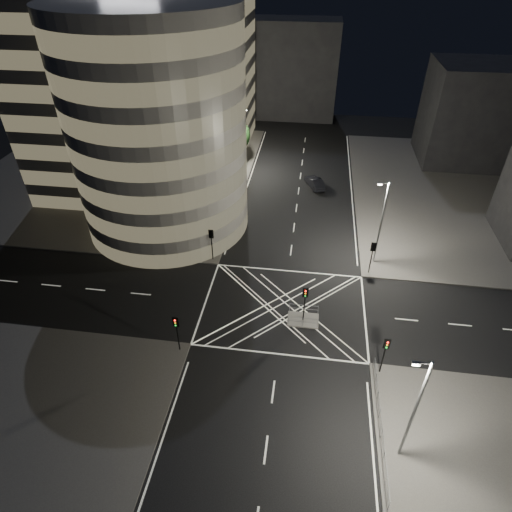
# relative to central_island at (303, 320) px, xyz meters

# --- Properties ---
(ground) EXTENTS (120.00, 120.00, 0.00)m
(ground) POSITION_rel_central_island_xyz_m (-2.00, 1.50, -0.07)
(ground) COLOR black
(ground) RESTS_ON ground
(sidewalk_far_left) EXTENTS (42.00, 42.00, 0.15)m
(sidewalk_far_left) POSITION_rel_central_island_xyz_m (-31.00, 28.50, 0.00)
(sidewalk_far_left) COLOR #4D4A48
(sidewalk_far_left) RESTS_ON ground
(sidewalk_far_right) EXTENTS (42.00, 42.00, 0.15)m
(sidewalk_far_right) POSITION_rel_central_island_xyz_m (27.00, 28.50, 0.00)
(sidewalk_far_right) COLOR #4D4A48
(sidewalk_far_right) RESTS_ON ground
(central_island) EXTENTS (3.00, 2.00, 0.15)m
(central_island) POSITION_rel_central_island_xyz_m (0.00, 0.00, 0.00)
(central_island) COLOR slate
(central_island) RESTS_ON ground
(office_tower_curved) EXTENTS (30.00, 29.00, 27.20)m
(office_tower_curved) POSITION_rel_central_island_xyz_m (-22.74, 20.24, 12.58)
(office_tower_curved) COLOR gray
(office_tower_curved) RESTS_ON sidewalk_far_left
(office_block_rear) EXTENTS (24.00, 16.00, 22.00)m
(office_block_rear) POSITION_rel_central_island_xyz_m (-24.00, 43.50, 11.07)
(office_block_rear) COLOR gray
(office_block_rear) RESTS_ON sidewalk_far_left
(building_right_far) EXTENTS (14.00, 12.00, 15.00)m
(building_right_far) POSITION_rel_central_island_xyz_m (24.00, 41.50, 7.58)
(building_right_far) COLOR black
(building_right_far) RESTS_ON sidewalk_far_right
(building_far_end) EXTENTS (18.00, 8.00, 18.00)m
(building_far_end) POSITION_rel_central_island_xyz_m (-6.00, 59.50, 8.93)
(building_far_end) COLOR black
(building_far_end) RESTS_ON ground
(tree_a) EXTENTS (4.66, 4.66, 7.55)m
(tree_a) POSITION_rel_central_island_xyz_m (-12.50, 10.50, 4.94)
(tree_a) COLOR black
(tree_a) RESTS_ON sidewalk_far_left
(tree_b) EXTENTS (4.54, 4.54, 7.27)m
(tree_b) POSITION_rel_central_island_xyz_m (-12.50, 16.50, 4.72)
(tree_b) COLOR black
(tree_b) RESTS_ON sidewalk_far_left
(tree_c) EXTENTS (4.37, 4.37, 7.30)m
(tree_c) POSITION_rel_central_island_xyz_m (-12.50, 22.50, 4.85)
(tree_c) COLOR black
(tree_c) RESTS_ON sidewalk_far_left
(tree_d) EXTENTS (5.01, 5.01, 7.45)m
(tree_d) POSITION_rel_central_island_xyz_m (-12.50, 28.50, 4.64)
(tree_d) COLOR black
(tree_d) RESTS_ON sidewalk_far_left
(tree_e) EXTENTS (4.19, 4.19, 7.11)m
(tree_e) POSITION_rel_central_island_xyz_m (-12.50, 34.50, 4.76)
(tree_e) COLOR black
(tree_e) RESTS_ON sidewalk_far_left
(traffic_signal_fl) EXTENTS (0.55, 0.22, 4.00)m
(traffic_signal_fl) POSITION_rel_central_island_xyz_m (-10.80, 8.30, 2.84)
(traffic_signal_fl) COLOR black
(traffic_signal_fl) RESTS_ON sidewalk_far_left
(traffic_signal_nl) EXTENTS (0.55, 0.22, 4.00)m
(traffic_signal_nl) POSITION_rel_central_island_xyz_m (-10.80, -5.30, 2.84)
(traffic_signal_nl) COLOR black
(traffic_signal_nl) RESTS_ON sidewalk_near_left
(traffic_signal_fr) EXTENTS (0.55, 0.22, 4.00)m
(traffic_signal_fr) POSITION_rel_central_island_xyz_m (6.80, 8.30, 2.84)
(traffic_signal_fr) COLOR black
(traffic_signal_fr) RESTS_ON sidewalk_far_right
(traffic_signal_nr) EXTENTS (0.55, 0.22, 4.00)m
(traffic_signal_nr) POSITION_rel_central_island_xyz_m (6.80, -5.30, 2.84)
(traffic_signal_nr) COLOR black
(traffic_signal_nr) RESTS_ON sidewalk_near_right
(traffic_signal_island) EXTENTS (0.55, 0.22, 4.00)m
(traffic_signal_island) POSITION_rel_central_island_xyz_m (0.00, 0.00, 2.84)
(traffic_signal_island) COLOR black
(traffic_signal_island) RESTS_ON central_island
(street_lamp_left_near) EXTENTS (1.25, 0.25, 10.00)m
(street_lamp_left_near) POSITION_rel_central_island_xyz_m (-11.44, 13.50, 5.47)
(street_lamp_left_near) COLOR slate
(street_lamp_left_near) RESTS_ON sidewalk_far_left
(street_lamp_left_far) EXTENTS (1.25, 0.25, 10.00)m
(street_lamp_left_far) POSITION_rel_central_island_xyz_m (-11.44, 31.50, 5.47)
(street_lamp_left_far) COLOR slate
(street_lamp_left_far) RESTS_ON sidewalk_far_left
(street_lamp_right_far) EXTENTS (1.25, 0.25, 10.00)m
(street_lamp_right_far) POSITION_rel_central_island_xyz_m (7.44, 10.50, 5.47)
(street_lamp_right_far) COLOR slate
(street_lamp_right_far) RESTS_ON sidewalk_far_right
(street_lamp_right_near) EXTENTS (1.25, 0.25, 10.00)m
(street_lamp_right_near) POSITION_rel_central_island_xyz_m (7.44, -12.50, 5.47)
(street_lamp_right_near) COLOR slate
(street_lamp_right_near) RESTS_ON sidewalk_near_right
(railing_near_right) EXTENTS (0.06, 11.70, 1.10)m
(railing_near_right) POSITION_rel_central_island_xyz_m (6.30, -10.65, 0.62)
(railing_near_right) COLOR slate
(railing_near_right) RESTS_ON sidewalk_near_right
(railing_island_south) EXTENTS (2.80, 0.06, 1.10)m
(railing_island_south) POSITION_rel_central_island_xyz_m (0.00, -0.90, 0.62)
(railing_island_south) COLOR slate
(railing_island_south) RESTS_ON central_island
(railing_island_north) EXTENTS (2.80, 0.06, 1.10)m
(railing_island_north) POSITION_rel_central_island_xyz_m (0.00, 0.90, 0.62)
(railing_island_north) COLOR slate
(railing_island_north) RESTS_ON central_island
(sedan) EXTENTS (3.33, 4.81, 1.50)m
(sedan) POSITION_rel_central_island_xyz_m (0.27, 28.04, 0.68)
(sedan) COLOR black
(sedan) RESTS_ON ground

